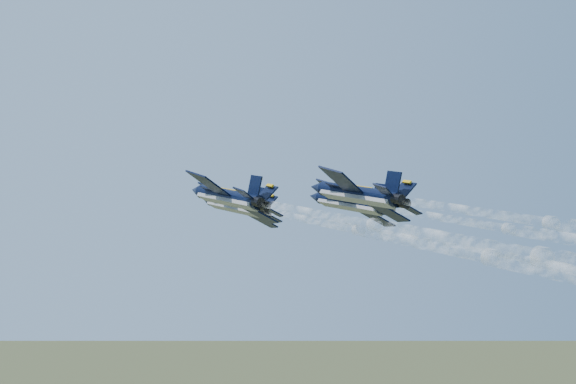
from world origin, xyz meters
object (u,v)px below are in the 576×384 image
object	(u,v)px
jet_left	(227,197)
jet_slot	(357,194)
jet_right	(349,203)
jet_lead	(234,205)

from	to	relation	value
jet_left	jet_slot	bearing A→B (deg)	-54.47
jet_left	jet_slot	size ratio (longest dim) A/B	1.00
jet_left	jet_right	bearing A→B (deg)	-0.72
jet_right	jet_slot	world-z (taller)	same
jet_lead	jet_right	world-z (taller)	same
jet_slot	jet_right	bearing A→B (deg)	52.53
jet_left	jet_lead	bearing A→B (deg)	54.27
jet_left	jet_right	distance (m)	16.80
jet_lead	jet_slot	size ratio (longest dim) A/B	1.00
jet_lead	jet_left	world-z (taller)	same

